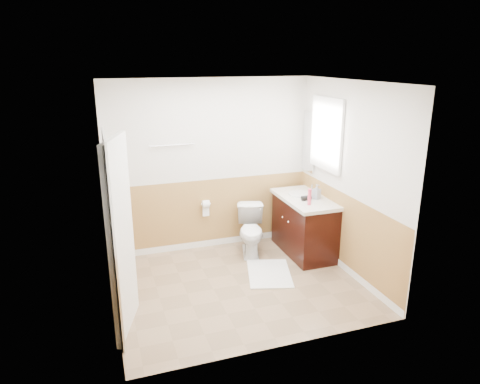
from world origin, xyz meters
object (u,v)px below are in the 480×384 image
object	(u,v)px
toilet	(251,231)
bath_mat	(269,273)
lotion_bottle	(310,197)
vanity_cabinet	(304,227)
soap_dispenser	(317,192)

from	to	relation	value
toilet	bath_mat	bearing A→B (deg)	-73.71
bath_mat	lotion_bottle	xyz separation A→B (m)	(0.64, 0.18, 0.95)
vanity_cabinet	lotion_bottle	xyz separation A→B (m)	(-0.10, -0.31, 0.56)
lotion_bottle	soap_dispenser	bearing A→B (deg)	43.81
toilet	lotion_bottle	xyz separation A→B (m)	(0.64, -0.53, 0.61)
toilet	bath_mat	distance (m)	0.78
toilet	lotion_bottle	distance (m)	1.03
bath_mat	vanity_cabinet	bearing A→B (deg)	33.19
soap_dispenser	lotion_bottle	bearing A→B (deg)	-136.19
vanity_cabinet	lotion_bottle	distance (m)	0.65
soap_dispenser	vanity_cabinet	bearing A→B (deg)	141.46
toilet	soap_dispenser	xyz separation A→B (m)	(0.86, -0.32, 0.61)
bath_mat	soap_dispenser	xyz separation A→B (m)	(0.86, 0.39, 0.94)
lotion_bottle	bath_mat	bearing A→B (deg)	-164.53
toilet	lotion_bottle	bearing A→B (deg)	-23.28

